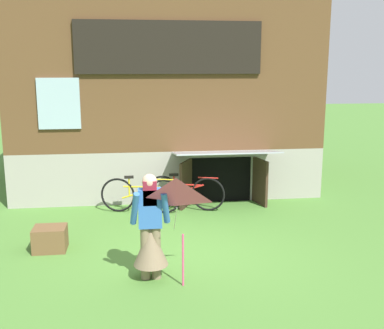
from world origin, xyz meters
name	(u,v)px	position (x,y,z in m)	size (l,w,h in m)	color
ground_plane	(185,252)	(0.00, 0.00, 0.00)	(60.00, 60.00, 0.00)	#4C7F33
log_house	(162,91)	(0.00, 5.34, 2.47)	(7.29, 5.80, 4.94)	#9E998E
person	(150,236)	(-0.62, -0.94, 0.68)	(0.61, 0.52, 1.61)	#7F6B51
kite	(176,205)	(-0.28, -1.43, 1.29)	(0.83, 0.81, 1.58)	#E54C7F
bicycle_red	(185,192)	(0.28, 2.46, 0.39)	(1.70, 0.58, 0.80)	black
bicycle_yellow	(141,195)	(-0.69, 2.37, 0.39)	(1.74, 0.45, 0.81)	black
wooden_crate	(50,239)	(-2.30, 0.41, 0.21)	(0.56, 0.47, 0.42)	brown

